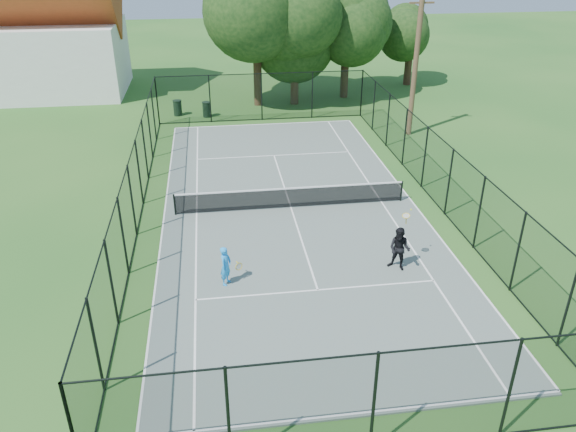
{
  "coord_description": "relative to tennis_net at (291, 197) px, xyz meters",
  "views": [
    {
      "loc": [
        -3.18,
        -21.9,
        11.0
      ],
      "look_at": [
        -0.55,
        -3.0,
        1.2
      ],
      "focal_mm": 35.0,
      "sensor_mm": 36.0,
      "label": 1
    }
  ],
  "objects": [
    {
      "name": "tree_far_right",
      "position": [
        12.22,
        20.62,
        2.76
      ],
      "size": [
        4.08,
        4.08,
        5.4
      ],
      "color": "#332114",
      "rests_on": "ground"
    },
    {
      "name": "trash_bin_left",
      "position": [
        -5.4,
        14.75,
        -0.07
      ],
      "size": [
        0.58,
        0.58,
        1.01
      ],
      "color": "black",
      "rests_on": "ground"
    },
    {
      "name": "tree_near_left",
      "position": [
        0.07,
        16.5,
        5.9
      ],
      "size": [
        8.07,
        8.07,
        10.53
      ],
      "color": "#332114",
      "rests_on": "ground"
    },
    {
      "name": "tennis_court",
      "position": [
        0.0,
        0.0,
        -0.55
      ],
      "size": [
        11.0,
        24.0,
        0.06
      ],
      "primitive_type": "cube",
      "color": "slate",
      "rests_on": "ground"
    },
    {
      "name": "trash_bin_right",
      "position": [
        -3.5,
        14.18,
        -0.08
      ],
      "size": [
        0.58,
        0.58,
        0.99
      ],
      "color": "black",
      "rests_on": "ground"
    },
    {
      "name": "tree_near_mid",
      "position": [
        2.62,
        16.44,
        4.23
      ],
      "size": [
        5.98,
        5.98,
        7.82
      ],
      "color": "#332114",
      "rests_on": "ground"
    },
    {
      "name": "player_black",
      "position": [
        3.1,
        -5.46,
        0.3
      ],
      "size": [
        1.04,
        1.11,
        2.09
      ],
      "color": "black",
      "rests_on": "tennis_court"
    },
    {
      "name": "player_blue",
      "position": [
        -3.04,
        -5.56,
        0.19
      ],
      "size": [
        0.86,
        0.62,
        1.43
      ],
      "color": "#1C96F1",
      "rests_on": "tennis_court"
    },
    {
      "name": "building",
      "position": [
        -17.0,
        22.0,
        4.35
      ],
      "size": [
        15.3,
        8.15,
        11.87
      ],
      "color": "silver",
      "rests_on": "ground"
    },
    {
      "name": "fence",
      "position": [
        0.0,
        0.0,
        0.92
      ],
      "size": [
        13.1,
        26.1,
        3.0
      ],
      "color": "black",
      "rests_on": "ground"
    },
    {
      "name": "tree_near_right",
      "position": [
        6.45,
        17.7,
        4.68
      ],
      "size": [
        6.0,
        6.0,
        8.27
      ],
      "color": "#332114",
      "rests_on": "ground"
    },
    {
      "name": "utility_pole",
      "position": [
        8.44,
        9.0,
        3.56
      ],
      "size": [
        1.4,
        0.3,
        8.16
      ],
      "color": "#4C3823",
      "rests_on": "ground"
    },
    {
      "name": "tennis_net",
      "position": [
        0.0,
        0.0,
        0.0
      ],
      "size": [
        10.08,
        0.08,
        0.95
      ],
      "color": "black",
      "rests_on": "tennis_court"
    },
    {
      "name": "ground",
      "position": [
        0.0,
        0.0,
        -0.58
      ],
      "size": [
        120.0,
        120.0,
        0.0
      ],
      "primitive_type": "plane",
      "color": "#21551D"
    }
  ]
}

